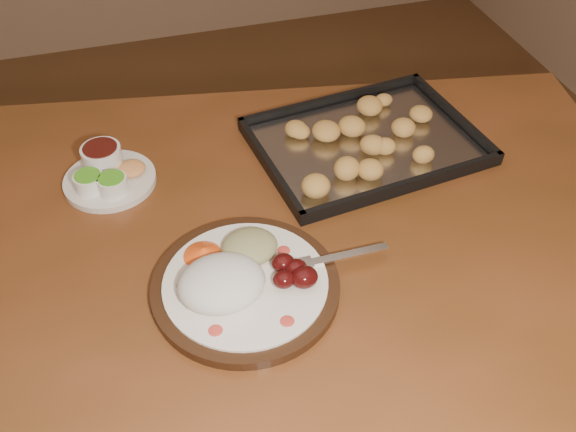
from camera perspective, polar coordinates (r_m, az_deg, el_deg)
name	(u,v)px	position (r m, az deg, el deg)	size (l,w,h in m)	color
ground	(143,410)	(1.82, -12.78, -16.45)	(4.00, 4.00, 0.00)	#56361D
dining_table	(248,269)	(1.20, -3.62, -4.73)	(1.64, 1.15, 0.75)	brown
dinner_plate	(240,280)	(1.02, -4.26, -5.70)	(0.40, 0.30, 0.07)	black
condiment_saucer	(107,173)	(1.26, -15.81, 3.68)	(0.17, 0.17, 0.06)	silver
baking_tray	(366,140)	(1.31, 6.95, 6.68)	(0.47, 0.37, 0.05)	black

